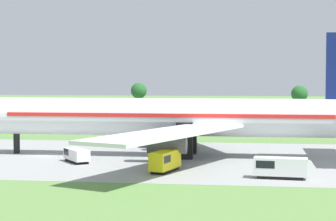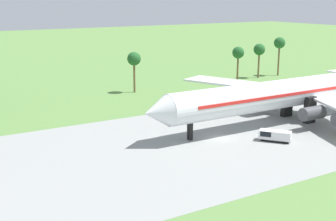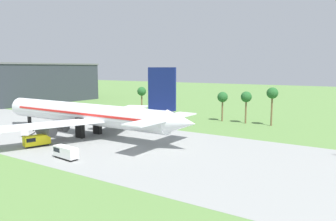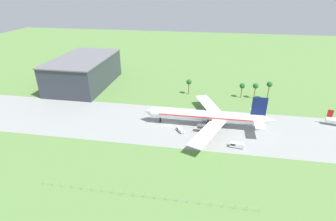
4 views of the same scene
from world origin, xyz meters
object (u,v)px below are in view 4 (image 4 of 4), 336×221
object	(u,v)px
jet_airliner	(208,116)
no_stopping_sign	(121,193)
baggage_tug	(180,130)
fuel_truck	(236,145)
terminal_building	(84,72)
catering_van	(206,139)

from	to	relation	value
jet_airliner	no_stopping_sign	xyz separation A→B (m)	(-29.09, -57.32, -4.85)
jet_airliner	baggage_tug	bearing A→B (deg)	-148.46
fuel_truck	no_stopping_sign	bearing A→B (deg)	-138.14
fuel_truck	jet_airliner	bearing A→B (deg)	127.31
jet_airliner	fuel_truck	distance (m)	23.79
no_stopping_sign	fuel_truck	bearing A→B (deg)	41.86
baggage_tug	terminal_building	xyz separation A→B (m)	(-79.40, 56.80, 9.42)
terminal_building	no_stopping_sign	bearing A→B (deg)	-58.82
fuel_truck	no_stopping_sign	xyz separation A→B (m)	(-43.25, -38.75, -0.31)
no_stopping_sign	terminal_building	size ratio (longest dim) A/B	0.03
jet_airliner	terminal_building	distance (m)	105.01
fuel_truck	terminal_building	size ratio (longest dim) A/B	0.11
jet_airliner	terminal_building	world-z (taller)	terminal_building
jet_airliner	no_stopping_sign	distance (m)	64.47
catering_van	terminal_building	bearing A→B (deg)	145.53
fuel_truck	catering_van	bearing A→B (deg)	167.70
catering_van	terminal_building	size ratio (longest dim) A/B	0.10
fuel_truck	no_stopping_sign	world-z (taller)	fuel_truck
baggage_tug	terminal_building	world-z (taller)	terminal_building
jet_airliner	terminal_building	bearing A→B (deg)	152.52
no_stopping_sign	terminal_building	distance (m)	123.94
baggage_tug	fuel_truck	size ratio (longest dim) A/B	0.86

